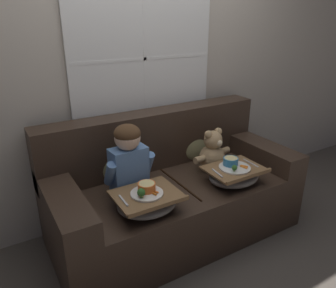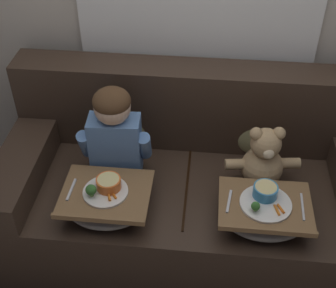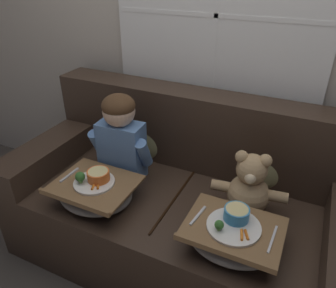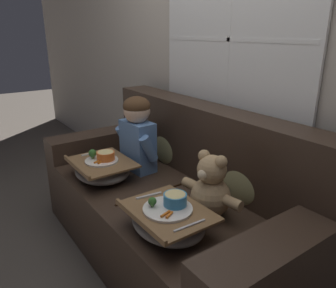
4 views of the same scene
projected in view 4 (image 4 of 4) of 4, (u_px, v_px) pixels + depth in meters
ground_plane at (166, 253)px, 2.20m from camera, size 14.00×14.00×0.00m
wall_back_with_window at (234, 49)px, 2.06m from camera, size 8.00×0.08×2.60m
couch at (174, 205)px, 2.12m from camera, size 1.95×0.92×0.96m
throw_pillow_behind_child at (167, 141)px, 2.43m from camera, size 0.34×0.16×0.35m
throw_pillow_behind_teddy at (244, 176)px, 1.85m from camera, size 0.33×0.16×0.34m
child_figure at (137, 130)px, 2.25m from camera, size 0.38×0.19×0.53m
teddy_bear at (210, 190)px, 1.71m from camera, size 0.39×0.27×0.36m
lap_tray_child at (102, 169)px, 2.17m from camera, size 0.43×0.36×0.20m
lap_tray_teddy at (168, 219)px, 1.59m from camera, size 0.43×0.34×0.19m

